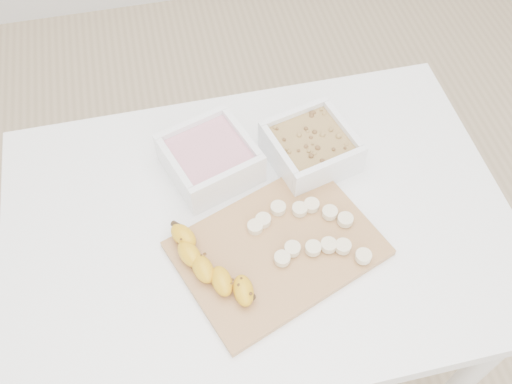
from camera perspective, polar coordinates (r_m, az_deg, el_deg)
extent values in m
plane|color=#C6AD89|center=(1.81, 0.22, -15.57)|extent=(3.50, 3.50, 0.00)
cube|color=white|center=(1.14, 0.33, -3.49)|extent=(1.00, 0.70, 0.04)
cylinder|color=white|center=(1.50, 20.40, -16.88)|extent=(0.05, 0.05, 0.71)
cylinder|color=white|center=(1.63, -17.38, -4.59)|extent=(0.05, 0.05, 0.71)
cylinder|color=white|center=(1.71, 12.56, 1.00)|extent=(0.05, 0.05, 0.71)
cube|color=white|center=(1.17, -4.63, 3.36)|extent=(0.21, 0.21, 0.08)
cube|color=#CB8494|center=(1.17, -4.64, 3.46)|extent=(0.18, 0.18, 0.04)
cube|color=white|center=(1.19, 5.49, 4.48)|extent=(0.20, 0.20, 0.08)
cube|color=olive|center=(1.19, 5.51, 4.58)|extent=(0.17, 0.17, 0.04)
cube|color=#AB7A4E|center=(1.09, 2.17, -5.67)|extent=(0.43, 0.37, 0.01)
cylinder|color=beige|center=(1.09, -0.08, -3.51)|extent=(0.03, 0.03, 0.01)
cylinder|color=beige|center=(1.10, 0.72, -2.84)|extent=(0.03, 0.03, 0.01)
cylinder|color=beige|center=(1.12, 2.23, -1.62)|extent=(0.03, 0.03, 0.01)
cylinder|color=beige|center=(1.12, 4.39, -1.74)|extent=(0.03, 0.03, 0.01)
cylinder|color=beige|center=(1.12, 5.58, -1.32)|extent=(0.03, 0.03, 0.01)
cylinder|color=beige|center=(1.12, 7.39, -2.05)|extent=(0.03, 0.03, 0.01)
cylinder|color=beige|center=(1.11, 8.92, -2.75)|extent=(0.03, 0.03, 0.01)
cylinder|color=beige|center=(1.06, 2.64, -6.66)|extent=(0.03, 0.03, 0.01)
cylinder|color=beige|center=(1.07, 3.66, -5.67)|extent=(0.03, 0.03, 0.01)
cylinder|color=beige|center=(1.07, 5.73, -5.60)|extent=(0.03, 0.03, 0.01)
cylinder|color=beige|center=(1.08, 7.27, -5.29)|extent=(0.03, 0.03, 0.01)
cylinder|color=beige|center=(1.08, 8.70, -5.40)|extent=(0.03, 0.03, 0.01)
cylinder|color=beige|center=(1.08, 10.69, -6.33)|extent=(0.03, 0.03, 0.01)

